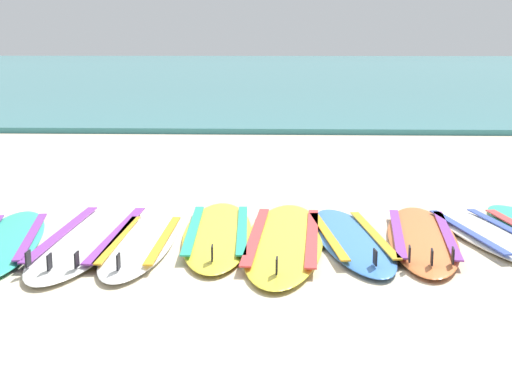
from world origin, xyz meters
TOP-DOWN VIEW (x-y plane):
  - ground_plane at (0.00, 0.00)m, footprint 80.00×80.00m
  - sea at (0.00, 36.92)m, footprint 80.00×60.00m
  - surfboard_1 at (-1.60, -0.23)m, footprint 0.91×2.15m
  - surfboard_2 at (-0.96, -0.09)m, footprint 0.69×2.54m
  - surfboard_3 at (-0.50, -0.26)m, footprint 0.51×2.02m
  - surfboard_4 at (0.08, 0.08)m, footprint 0.68×2.31m
  - surfboard_5 at (0.64, -0.11)m, footprint 0.76×2.57m
  - surfboard_6 at (1.19, -0.06)m, footprint 0.78×2.15m
  - surfboard_7 at (1.78, 0.00)m, footprint 0.78×2.26m
  - surfboard_8 at (2.34, 0.13)m, footprint 0.90×2.11m

SIDE VIEW (x-z plane):
  - ground_plane at x=0.00m, z-range 0.00..0.00m
  - surfboard_5 at x=0.64m, z-range -0.05..0.13m
  - surfboard_4 at x=0.08m, z-range -0.05..0.13m
  - surfboard_6 at x=1.19m, z-range -0.05..0.13m
  - surfboard_1 at x=-1.60m, z-range -0.05..0.13m
  - surfboard_8 at x=2.34m, z-range -0.05..0.13m
  - surfboard_3 at x=-0.50m, z-range -0.05..0.13m
  - surfboard_2 at x=-0.96m, z-range -0.05..0.13m
  - surfboard_7 at x=1.78m, z-range -0.05..0.13m
  - sea at x=0.00m, z-range 0.00..0.10m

